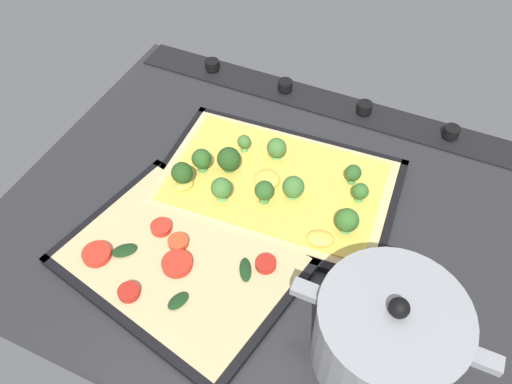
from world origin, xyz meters
TOP-DOWN VIEW (x-y plane):
  - ground_plane at (0.00, 0.00)cm, footprint 78.54×64.54cm
  - stove_control_panel at (0.00, -28.77)cm, footprint 75.40×7.00cm
  - baking_tray_front at (-0.06, -5.53)cm, footprint 39.84×27.41cm
  - broccoli_pizza at (0.30, -4.87)cm, footprint 37.31×24.87cm
  - baking_tray_back at (6.70, 13.21)cm, footprint 37.07×30.77cm
  - veggie_pizza_back at (6.95, 13.39)cm, footprint 34.22×27.92cm
  - cooking_pot at (-22.87, 14.80)cm, footprint 24.54×17.69cm

SIDE VIEW (x-z plane):
  - ground_plane at x=0.00cm, z-range -3.00..0.00cm
  - baking_tray_front at x=-0.06cm, z-range -0.28..1.02cm
  - baking_tray_back at x=6.70cm, z-range -0.28..1.02cm
  - stove_control_panel at x=0.00cm, z-range -0.75..1.85cm
  - veggie_pizza_back at x=6.95cm, z-range 0.12..2.02cm
  - broccoli_pizza at x=0.30cm, z-range -0.91..4.81cm
  - cooking_pot at x=-22.87cm, z-range -1.14..12.58cm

